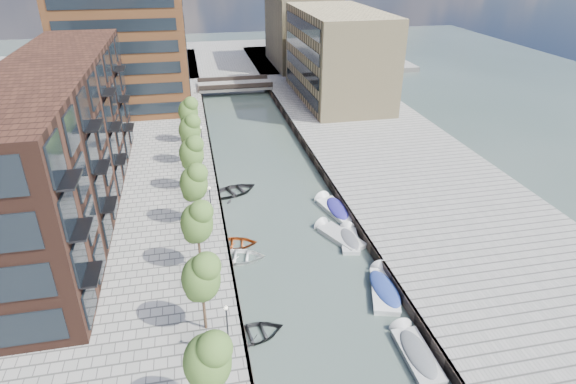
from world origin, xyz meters
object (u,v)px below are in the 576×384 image
object	(u,v)px
car	(304,89)
sloop_4	(235,193)
tree_4	(191,152)
motorboat_3	(334,208)
tree_3	(194,181)
tree_0	(207,359)
tree_2	(197,221)
sloop_1	(254,337)
motorboat_2	(336,235)
tree_6	(188,110)
motorboat_4	(349,238)
bridge	(235,85)
tree_5	(190,129)
sloop_2	(235,245)
motorboat_0	(384,287)
sloop_3	(238,259)
tree_1	(201,276)
motorboat_1	(414,351)

from	to	relation	value
car	sloop_4	bearing A→B (deg)	-135.77
tree_4	motorboat_3	distance (m)	15.62
tree_3	car	world-z (taller)	tree_3
tree_0	tree_2	bearing A→B (deg)	90.00
sloop_1	motorboat_2	bearing A→B (deg)	-49.08
tree_6	motorboat_4	xyz separation A→B (m)	(13.37, -25.20, -5.13)
tree_3	car	bearing A→B (deg)	64.02
motorboat_2	car	distance (m)	44.62
bridge	tree_2	world-z (taller)	tree_2
tree_5	sloop_1	xyz separation A→B (m)	(3.16, -28.47, -5.31)
tree_2	motorboat_4	distance (m)	14.59
sloop_2	motorboat_0	size ratio (longest dim) A/B	0.68
tree_3	tree_6	distance (m)	21.00
sloop_3	sloop_4	size ratio (longest dim) A/B	0.90
tree_1	sloop_2	world-z (taller)	tree_1
tree_3	motorboat_1	size ratio (longest dim) A/B	1.13
sloop_2	motorboat_1	size ratio (longest dim) A/B	0.77
tree_2	sloop_3	bearing A→B (deg)	30.27
motorboat_1	motorboat_4	distance (m)	13.91
tree_2	sloop_4	bearing A→B (deg)	73.71
sloop_1	tree_3	bearing A→B (deg)	2.76
motorboat_3	motorboat_4	xyz separation A→B (m)	(-0.29, -5.59, -0.05)
motorboat_3	car	distance (m)	39.81
sloop_4	tree_6	bearing A→B (deg)	-4.83
tree_4	motorboat_0	distance (m)	23.63
tree_4	motorboat_0	bearing A→B (deg)	-53.21
motorboat_1	motorboat_3	bearing A→B (deg)	88.89
tree_0	tree_4	size ratio (longest dim) A/B	1.00
motorboat_0	motorboat_1	distance (m)	6.66
tree_4	motorboat_0	world-z (taller)	tree_4
tree_6	tree_2	bearing A→B (deg)	-90.00
motorboat_4	bridge	bearing A→B (deg)	95.43
tree_2	tree_6	bearing A→B (deg)	90.00
tree_3	sloop_1	distance (m)	15.74
tree_6	sloop_4	size ratio (longest dim) A/B	1.15
tree_0	motorboat_1	world-z (taller)	tree_0
tree_3	motorboat_0	xyz separation A→B (m)	(13.82, -11.48, -5.08)
tree_2	motorboat_0	size ratio (longest dim) A/B	1.00
tree_4	tree_6	world-z (taller)	same
sloop_1	motorboat_0	distance (m)	11.08
tree_2	sloop_1	bearing A→B (deg)	-67.09
sloop_3	motorboat_4	bearing A→B (deg)	-74.62
motorboat_3	motorboat_4	world-z (taller)	motorboat_3
tree_2	tree_5	size ratio (longest dim) A/B	1.00
bridge	motorboat_3	distance (m)	45.92
tree_3	sloop_1	xyz separation A→B (m)	(3.16, -14.47, -5.31)
sloop_1	motorboat_4	size ratio (longest dim) A/B	0.94
tree_1	motorboat_3	bearing A→B (deg)	48.40
motorboat_0	tree_3	bearing A→B (deg)	140.29
tree_0	motorboat_1	size ratio (longest dim) A/B	1.13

